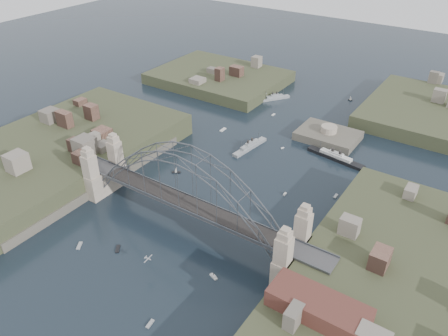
% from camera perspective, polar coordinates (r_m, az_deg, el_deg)
% --- Properties ---
extents(ground, '(500.00, 500.00, 0.00)m').
position_cam_1_polar(ground, '(123.65, -4.72, -7.63)').
color(ground, black).
rests_on(ground, ground).
extents(bridge, '(84.00, 13.80, 24.60)m').
position_cam_1_polar(bridge, '(116.16, -4.98, -2.95)').
color(bridge, '#444446').
rests_on(bridge, ground).
extents(shore_west, '(50.50, 90.00, 12.00)m').
position_cam_1_polar(shore_west, '(159.04, -21.23, 0.85)').
color(shore_west, '#373D24').
rests_on(shore_west, ground).
extents(shore_east, '(50.50, 90.00, 12.00)m').
position_cam_1_polar(shore_east, '(106.01, 21.72, -17.48)').
color(shore_east, '#373D24').
rests_on(shore_east, ground).
extents(headland_nw, '(60.00, 45.00, 9.00)m').
position_cam_1_polar(headland_nw, '(218.69, -0.66, 11.17)').
color(headland_nw, '#373D24').
rests_on(headland_nw, ground).
extents(fort_island, '(22.00, 16.00, 9.40)m').
position_cam_1_polar(fort_island, '(170.59, 13.26, 3.57)').
color(fort_island, '#504B40').
rests_on(fort_island, ground).
extents(wharf_shed, '(20.00, 8.00, 4.00)m').
position_cam_1_polar(wharf_shed, '(92.24, 12.15, -17.19)').
color(wharf_shed, '#592D26').
rests_on(wharf_shed, shore_east).
extents(naval_cruiser_near, '(4.34, 17.19, 5.11)m').
position_cam_1_polar(naval_cruiser_near, '(159.51, 3.37, 2.79)').
color(naval_cruiser_near, '#979DA0').
rests_on(naval_cruiser_near, ground).
extents(naval_cruiser_far, '(9.96, 13.07, 4.91)m').
position_cam_1_polar(naval_cruiser_far, '(200.33, 6.55, 9.01)').
color(naval_cruiser_far, '#979DA0').
rests_on(naval_cruiser_far, ground).
extents(ocean_liner, '(21.50, 6.04, 5.23)m').
position_cam_1_polar(ocean_liner, '(157.45, 14.26, 1.35)').
color(ocean_liner, black).
rests_on(ocean_liner, ground).
extents(aeroplane, '(1.66, 3.08, 0.45)m').
position_cam_1_polar(aeroplane, '(108.91, -9.89, -11.47)').
color(aeroplane, '#A7A9AE').
extents(small_boat_a, '(2.88, 2.42, 2.38)m').
position_cam_1_polar(small_boat_a, '(146.20, -6.22, -0.35)').
color(small_boat_a, silver).
rests_on(small_boat_a, ground).
extents(small_boat_b, '(0.56, 1.66, 1.43)m').
position_cam_1_polar(small_boat_b, '(136.50, 7.90, -3.35)').
color(small_boat_b, silver).
rests_on(small_boat_b, ground).
extents(small_boat_c, '(2.39, 2.82, 0.45)m').
position_cam_1_polar(small_boat_c, '(119.60, -13.60, -10.16)').
color(small_boat_c, silver).
rests_on(small_boat_c, ground).
extents(small_boat_d, '(0.82, 2.36, 0.45)m').
position_cam_1_polar(small_boat_d, '(138.74, 14.27, -3.57)').
color(small_boat_d, silver).
rests_on(small_boat_d, ground).
extents(small_boat_e, '(1.24, 3.42, 0.45)m').
position_cam_1_polar(small_boat_e, '(172.31, -0.15, 4.98)').
color(small_boat_e, silver).
rests_on(small_boat_e, ground).
extents(small_boat_f, '(0.89, 1.46, 0.45)m').
position_cam_1_polar(small_boat_f, '(160.93, 7.57, 2.57)').
color(small_boat_f, silver).
rests_on(small_boat_f, ground).
extents(small_boat_g, '(1.14, 2.48, 0.45)m').
position_cam_1_polar(small_boat_g, '(101.61, -9.57, -19.31)').
color(small_boat_g, silver).
rests_on(small_boat_g, ground).
extents(small_boat_h, '(0.81, 2.20, 0.45)m').
position_cam_1_polar(small_boat_h, '(185.67, 6.40, 6.87)').
color(small_boat_h, silver).
rests_on(small_boat_h, ground).
extents(small_boat_i, '(1.37, 2.79, 1.43)m').
position_cam_1_polar(small_boat_i, '(116.90, 12.58, -11.09)').
color(small_boat_i, silver).
rests_on(small_boat_i, ground).
extents(small_boat_j, '(2.33, 2.87, 0.45)m').
position_cam_1_polar(small_boat_j, '(123.24, -18.23, -9.55)').
color(small_boat_j, silver).
rests_on(small_boat_j, ground).
extents(small_boat_k, '(1.77, 1.01, 2.38)m').
position_cam_1_polar(small_boat_k, '(205.98, 16.08, 8.67)').
color(small_boat_k, silver).
rests_on(small_boat_k, ground).
extents(small_boat_l, '(2.76, 2.53, 1.43)m').
position_cam_1_polar(small_boat_l, '(163.22, -7.96, 3.04)').
color(small_boat_l, silver).
rests_on(small_boat_l, ground).
extents(small_boat_m, '(2.42, 1.46, 1.43)m').
position_cam_1_polar(small_boat_m, '(109.27, -1.37, -13.87)').
color(small_boat_m, silver).
rests_on(small_boat_m, ground).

